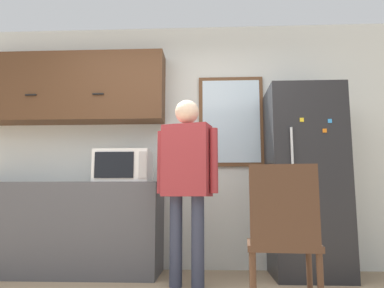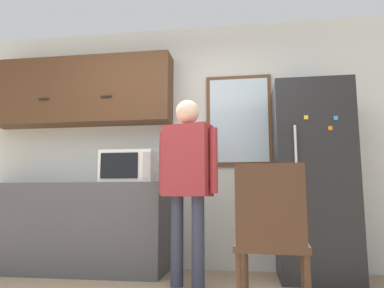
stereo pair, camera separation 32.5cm
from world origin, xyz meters
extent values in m
cube|color=silver|center=(0.00, 1.93, 1.35)|extent=(6.00, 0.06, 2.70)
cube|color=#4C4C51|center=(-1.16, 1.58, 0.45)|extent=(2.07, 0.64, 0.90)
cube|color=#51331E|center=(-1.16, 1.75, 1.95)|extent=(2.07, 0.30, 0.76)
cube|color=black|center=(-1.53, 1.59, 1.83)|extent=(0.12, 0.01, 0.01)
cube|color=black|center=(-0.80, 1.59, 1.83)|extent=(0.12, 0.01, 0.01)
cube|color=white|center=(-0.48, 1.50, 1.06)|extent=(0.53, 0.38, 0.32)
cube|color=black|center=(-0.53, 1.30, 1.06)|extent=(0.37, 0.01, 0.25)
cube|color=#B2B2B2|center=(-0.26, 1.31, 1.06)|extent=(0.07, 0.01, 0.25)
cylinder|color=#33384C|center=(0.08, 1.12, 0.38)|extent=(0.11, 0.11, 0.76)
cylinder|color=#33384C|center=(0.27, 1.07, 0.38)|extent=(0.11, 0.11, 0.76)
cube|color=maroon|center=(0.17, 1.10, 1.07)|extent=(0.45, 0.32, 0.63)
sphere|color=beige|center=(0.17, 1.10, 1.51)|extent=(0.21, 0.21, 0.21)
cylinder|color=maroon|center=(-0.07, 1.16, 1.07)|extent=(0.07, 0.07, 0.56)
cylinder|color=maroon|center=(0.41, 1.03, 1.07)|extent=(0.07, 0.07, 0.56)
cube|color=#232326|center=(1.31, 1.56, 0.92)|extent=(0.70, 0.66, 1.83)
cylinder|color=silver|center=(1.12, 1.21, 1.06)|extent=(0.02, 0.02, 0.64)
cube|color=yellow|center=(1.22, 1.23, 1.46)|extent=(0.04, 0.01, 0.04)
cube|color=#338CDB|center=(1.47, 1.23, 1.44)|extent=(0.04, 0.01, 0.04)
cube|color=orange|center=(1.42, 1.23, 1.35)|extent=(0.04, 0.01, 0.04)
cube|color=#472D1E|center=(0.84, 0.37, 0.44)|extent=(0.49, 0.49, 0.04)
cylinder|color=#472D1E|center=(1.06, 0.55, 0.21)|extent=(0.04, 0.04, 0.42)
cylinder|color=#472D1E|center=(0.67, 0.58, 0.21)|extent=(0.04, 0.04, 0.42)
cylinder|color=#472D1E|center=(0.63, 0.19, 0.21)|extent=(0.04, 0.04, 0.42)
cube|color=#472D1E|center=(0.82, 0.16, 0.70)|extent=(0.42, 0.08, 0.49)
cube|color=brown|center=(0.61, 1.89, 1.59)|extent=(0.71, 0.04, 1.00)
cube|color=silver|center=(0.61, 1.87, 1.59)|extent=(0.63, 0.01, 0.92)
camera|label=1|loc=(0.38, -2.17, 0.74)|focal=35.00mm
camera|label=2|loc=(0.70, -2.14, 0.74)|focal=35.00mm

